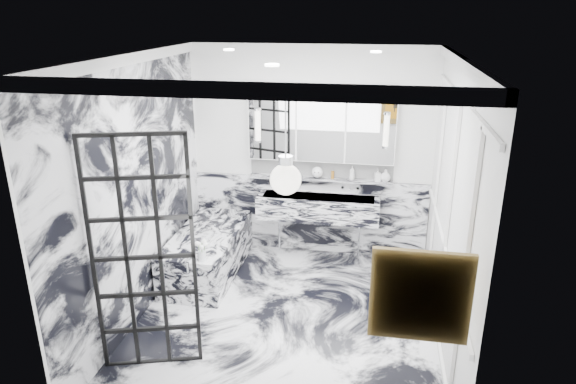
% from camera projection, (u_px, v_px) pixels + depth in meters
% --- Properties ---
extents(floor, '(3.60, 3.60, 0.00)m').
position_uv_depth(floor, '(286.00, 319.00, 5.61)').
color(floor, silver).
rests_on(floor, ground).
extents(ceiling, '(3.60, 3.60, 0.00)m').
position_uv_depth(ceiling, '(286.00, 56.00, 4.67)').
color(ceiling, white).
rests_on(ceiling, wall_back).
extents(wall_back, '(3.60, 0.00, 3.60)m').
position_uv_depth(wall_back, '(310.00, 153.00, 6.81)').
color(wall_back, white).
rests_on(wall_back, floor).
extents(wall_front, '(3.60, 0.00, 3.60)m').
position_uv_depth(wall_front, '(238.00, 292.00, 3.47)').
color(wall_front, white).
rests_on(wall_front, floor).
extents(wall_left, '(0.00, 3.60, 3.60)m').
position_uv_depth(wall_left, '(137.00, 190.00, 5.40)').
color(wall_left, white).
rests_on(wall_left, floor).
extents(wall_right, '(0.00, 3.60, 3.60)m').
position_uv_depth(wall_right, '(451.00, 210.00, 4.87)').
color(wall_right, white).
rests_on(wall_right, floor).
extents(marble_clad_back, '(3.18, 0.05, 1.05)m').
position_uv_depth(marble_clad_back, '(309.00, 215.00, 7.08)').
color(marble_clad_back, silver).
rests_on(marble_clad_back, floor).
extents(marble_clad_left, '(0.02, 3.56, 2.68)m').
position_uv_depth(marble_clad_left, '(139.00, 196.00, 5.42)').
color(marble_clad_left, silver).
rests_on(marble_clad_left, floor).
extents(panel_molding, '(0.03, 3.40, 2.30)m').
position_uv_depth(panel_molding, '(448.00, 220.00, 4.91)').
color(panel_molding, white).
rests_on(panel_molding, floor).
extents(soap_bottle_a, '(0.08, 0.08, 0.19)m').
position_uv_depth(soap_bottle_a, '(352.00, 173.00, 6.70)').
color(soap_bottle_a, '#8C5919').
rests_on(soap_bottle_a, ledge).
extents(soap_bottle_b, '(0.09, 0.09, 0.16)m').
position_uv_depth(soap_bottle_b, '(378.00, 175.00, 6.65)').
color(soap_bottle_b, '#4C4C51').
rests_on(soap_bottle_b, ledge).
extents(soap_bottle_c, '(0.14, 0.14, 0.17)m').
position_uv_depth(soap_bottle_c, '(386.00, 175.00, 6.63)').
color(soap_bottle_c, silver).
rests_on(soap_bottle_c, ledge).
extents(face_pot, '(0.15, 0.15, 0.15)m').
position_uv_depth(face_pot, '(317.00, 172.00, 6.78)').
color(face_pot, white).
rests_on(face_pot, ledge).
extents(amber_bottle, '(0.04, 0.04, 0.10)m').
position_uv_depth(amber_bottle, '(333.00, 175.00, 6.76)').
color(amber_bottle, '#8C5919').
rests_on(amber_bottle, ledge).
extents(flower_vase, '(0.09, 0.09, 0.12)m').
position_uv_depth(flower_vase, '(202.00, 256.00, 5.71)').
color(flower_vase, silver).
rests_on(flower_vase, bathtub).
extents(crittall_door, '(0.86, 0.29, 2.24)m').
position_uv_depth(crittall_door, '(144.00, 257.00, 4.56)').
color(crittall_door, black).
rests_on(crittall_door, floor).
extents(artwork, '(0.54, 0.05, 0.54)m').
position_uv_depth(artwork, '(420.00, 296.00, 3.28)').
color(artwork, gold).
rests_on(artwork, wall_front).
extents(pendant_light, '(0.22, 0.22, 0.22)m').
position_uv_depth(pendant_light, '(286.00, 179.00, 3.57)').
color(pendant_light, white).
rests_on(pendant_light, ceiling).
extents(trough_sink, '(1.60, 0.45, 0.30)m').
position_uv_depth(trough_sink, '(318.00, 207.00, 6.78)').
color(trough_sink, silver).
rests_on(trough_sink, wall_back).
extents(ledge, '(1.90, 0.14, 0.04)m').
position_uv_depth(ledge, '(320.00, 179.00, 6.82)').
color(ledge, silver).
rests_on(ledge, wall_back).
extents(subway_tile, '(1.90, 0.03, 0.23)m').
position_uv_depth(subway_tile, '(321.00, 168.00, 6.83)').
color(subway_tile, white).
rests_on(subway_tile, wall_back).
extents(mirror_cabinet, '(1.90, 0.16, 1.00)m').
position_uv_depth(mirror_cabinet, '(321.00, 123.00, 6.57)').
color(mirror_cabinet, white).
rests_on(mirror_cabinet, wall_back).
extents(sconce_left, '(0.07, 0.07, 0.40)m').
position_uv_depth(sconce_left, '(258.00, 126.00, 6.63)').
color(sconce_left, white).
rests_on(sconce_left, mirror_cabinet).
extents(sconce_right, '(0.07, 0.07, 0.40)m').
position_uv_depth(sconce_right, '(386.00, 131.00, 6.36)').
color(sconce_right, white).
rests_on(sconce_right, mirror_cabinet).
extents(bathtub, '(0.75, 1.65, 0.55)m').
position_uv_depth(bathtub, '(208.00, 252.00, 6.54)').
color(bathtub, silver).
rests_on(bathtub, floor).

